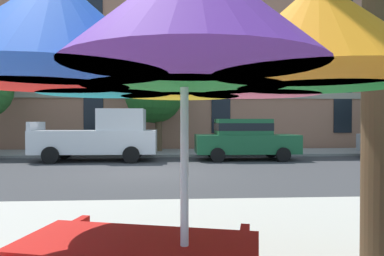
{
  "coord_description": "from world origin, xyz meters",
  "views": [
    {
      "loc": [
        0.66,
        -11.55,
        1.67
      ],
      "look_at": [
        1.6,
        3.2,
        1.4
      ],
      "focal_mm": 33.19,
      "sensor_mm": 36.0,
      "label": 1
    }
  ],
  "objects": [
    {
      "name": "street_tree_middle",
      "position": [
        -0.06,
        7.31,
        3.11
      ],
      "size": [
        3.06,
        3.26,
        4.64
      ],
      "color": "brown",
      "rests_on": "ground"
    },
    {
      "name": "patio_umbrella",
      "position": [
        0.77,
        -9.0,
        2.18
      ],
      "size": [
        3.11,
        3.11,
        2.51
      ],
      "color": "silver",
      "rests_on": "ground"
    },
    {
      "name": "ground_plane",
      "position": [
        0.0,
        0.0,
        0.0
      ],
      "size": [
        120.0,
        120.0,
        0.0
      ],
      "primitive_type": "plane",
      "color": "#38383A"
    },
    {
      "name": "pickup_white",
      "position": [
        -2.21,
        3.7,
        1.03
      ],
      "size": [
        5.1,
        2.12,
        2.2
      ],
      "color": "silver",
      "rests_on": "ground"
    },
    {
      "name": "sidewalk_far",
      "position": [
        0.0,
        6.8,
        0.06
      ],
      "size": [
        56.0,
        3.6,
        0.12
      ],
      "primitive_type": "cube",
      "color": "gray",
      "rests_on": "ground"
    },
    {
      "name": "sedan_green",
      "position": [
        3.95,
        3.7,
        0.95
      ],
      "size": [
        4.4,
        1.98,
        1.78
      ],
      "color": "#195933",
      "rests_on": "ground"
    },
    {
      "name": "apartment_building",
      "position": [
        0.0,
        14.99,
        6.4
      ],
      "size": [
        43.93,
        12.08,
        12.8
      ],
      "color": "#A87056",
      "rests_on": "ground"
    }
  ]
}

